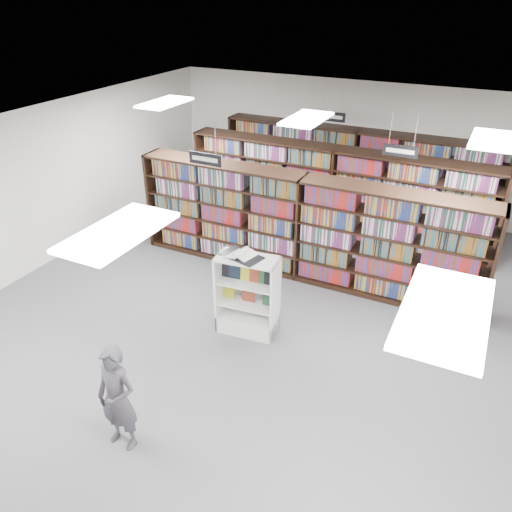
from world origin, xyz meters
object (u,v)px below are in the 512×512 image
at_px(endcap_display, 248,305).
at_px(open_book, 241,255).
at_px(bookshelf_row_near, 301,228).
at_px(shopper, 117,398).

xyz_separation_m(endcap_display, open_book, (-0.11, -0.03, 0.96)).
height_order(bookshelf_row_near, endcap_display, bookshelf_row_near).
bearing_deg(open_book, endcap_display, 27.12).
relative_size(bookshelf_row_near, shopper, 4.60).
xyz_separation_m(open_book, shopper, (-0.25, -2.84, -0.68)).
relative_size(open_book, shopper, 0.49).
distance_m(endcap_display, shopper, 2.90).
height_order(endcap_display, shopper, shopper).
xyz_separation_m(bookshelf_row_near, shopper, (-0.45, -4.97, -0.29)).
bearing_deg(shopper, open_book, 83.79).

